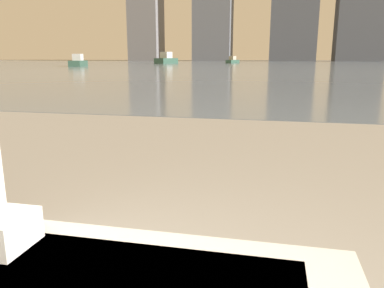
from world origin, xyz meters
TOP-DOWN VIEW (x-y plane):
  - harbor_water at (0.00, 62.00)m, footprint 180.00×110.00m
  - harbor_boat_0 at (-7.88, 76.86)m, footprint 2.49×3.90m
  - harbor_boat_1 at (-19.23, 68.15)m, footprint 3.20×5.98m
  - harbor_boat_3 at (-24.60, 45.38)m, footprint 2.47×4.49m

SIDE VIEW (x-z plane):
  - harbor_water at x=0.00m, z-range 0.00..0.01m
  - harbor_boat_0 at x=-7.88m, z-range -0.19..1.19m
  - harbor_boat_3 at x=-24.60m, z-range -0.23..1.37m
  - harbor_boat_1 at x=-19.23m, z-range -0.31..1.83m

